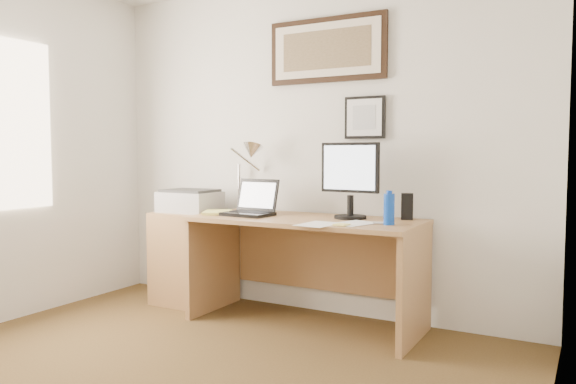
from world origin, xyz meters
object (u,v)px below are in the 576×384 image
Objects in this scene: book at (204,212)px; laptop at (251,207)px; side_cabinet at (188,258)px; printer at (190,201)px; water_bottle at (389,209)px; desk at (310,250)px; lcd_monitor at (350,176)px.

laptop reaches higher than book.
printer is (-0.00, 0.04, 0.45)m from side_cabinet.
book is at bearing -178.42° from water_bottle.
printer is at bearing 170.72° from laptop.
water_bottle is at bearing -13.79° from desk.
lcd_monitor is at bearing 11.02° from laptop.
desk is at bearing -173.16° from lcd_monitor.
water_bottle is 0.12× the size of desk.
lcd_monitor is at bearing 1.37° from printer.
printer is (-0.65, 0.11, 0.01)m from laptop.
laptop reaches higher than printer.
desk is 0.60m from lcd_monitor.
desk is at bearing 1.89° from side_cabinet.
laptop is at bearing 13.84° from book.
laptop is at bearing -166.25° from desk.
printer is (-1.36, -0.03, -0.22)m from lcd_monitor.
side_cabinet is 2.73× the size of book.
laptop is (0.36, 0.09, 0.05)m from book.
laptop is (-0.43, -0.10, 0.29)m from desk.
side_cabinet is at bearing 176.00° from water_bottle.
side_cabinet is 1.51m from lcd_monitor.
laptop is 0.76m from lcd_monitor.
water_bottle is 1.71m from printer.
book is 0.51× the size of lcd_monitor.
side_cabinet is 1.77m from water_bottle.
side_cabinet is 1.40× the size of lcd_monitor.
printer is at bearing 95.44° from side_cabinet.
printer is at bearing 174.78° from water_bottle.
water_bottle is 0.45× the size of printer.
laptop reaches higher than water_bottle.
lcd_monitor reaches higher than laptop.
water_bottle reaches higher than book.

